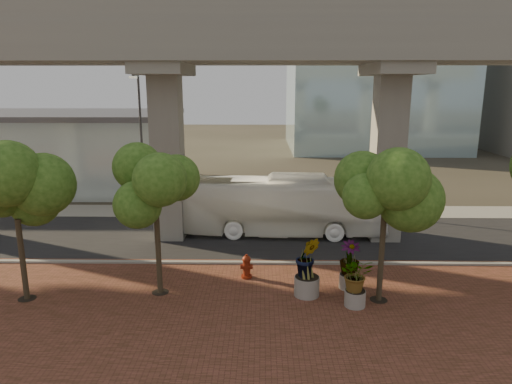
{
  "coord_description": "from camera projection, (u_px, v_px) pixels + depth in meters",
  "views": [
    {
      "loc": [
        -0.81,
        -22.71,
        8.45
      ],
      "look_at": [
        -1.14,
        0.5,
        3.04
      ],
      "focal_mm": 32.0,
      "sensor_mm": 36.0,
      "label": 1
    }
  ],
  "objects": [
    {
      "name": "far_sidewalk",
      "position": [
        274.0,
        211.0,
        31.31
      ],
      "size": [
        90.0,
        3.0,
        0.06
      ],
      "primitive_type": "cube",
      "color": "gray",
      "rests_on": "ground"
    },
    {
      "name": "street_tree_near_west",
      "position": [
        155.0,
        189.0,
        17.99
      ],
      "size": [
        3.7,
        3.7,
        6.12
      ],
      "color": "#433726",
      "rests_on": "ground"
    },
    {
      "name": "street_tree_near_east",
      "position": [
        386.0,
        185.0,
        17.24
      ],
      "size": [
        3.79,
        3.79,
        6.48
      ],
      "color": "#433726",
      "rests_on": "ground"
    },
    {
      "name": "street_tree_far_west",
      "position": [
        14.0,
        192.0,
        17.42
      ],
      "size": [
        3.76,
        3.76,
        6.17
      ],
      "color": "#433726",
      "rests_on": "ground"
    },
    {
      "name": "transit_viaduct",
      "position": [
        278.0,
        108.0,
        24.31
      ],
      "size": [
        72.0,
        5.6,
        12.4
      ],
      "color": "gray",
      "rests_on": "ground"
    },
    {
      "name": "brick_plaza",
      "position": [
        285.0,
        328.0,
        16.22
      ],
      "size": [
        70.0,
        13.0,
        0.06
      ],
      "primitive_type": "cube",
      "color": "brown",
      "rests_on": "ground"
    },
    {
      "name": "planter_left",
      "position": [
        307.0,
        260.0,
        18.4
      ],
      "size": [
        2.29,
        2.29,
        2.52
      ],
      "color": "gray",
      "rests_on": "ground"
    },
    {
      "name": "streetlamp_west",
      "position": [
        141.0,
        134.0,
        30.11
      ],
      "size": [
        0.45,
        1.32,
        9.13
      ],
      "color": "#313136",
      "rests_on": "ground"
    },
    {
      "name": "planter_front",
      "position": [
        356.0,
        277.0,
        17.56
      ],
      "size": [
        1.82,
        1.82,
        2.0
      ],
      "color": "gray",
      "rests_on": "ground"
    },
    {
      "name": "station_pavilion",
      "position": [
        39.0,
        148.0,
        39.14
      ],
      "size": [
        23.0,
        13.0,
        6.3
      ],
      "color": "silver",
      "rests_on": "ground"
    },
    {
      "name": "curb_strip",
      "position": [
        279.0,
        263.0,
        22.05
      ],
      "size": [
        70.0,
        0.25,
        0.16
      ],
      "primitive_type": "cube",
      "color": "gray",
      "rests_on": "ground"
    },
    {
      "name": "asphalt_road",
      "position": [
        276.0,
        238.0,
        25.96
      ],
      "size": [
        90.0,
        8.0,
        0.04
      ],
      "primitive_type": "cube",
      "color": "black",
      "rests_on": "ground"
    },
    {
      "name": "streetlamp_east",
      "position": [
        379.0,
        147.0,
        29.19
      ],
      "size": [
        0.39,
        1.14,
        7.89
      ],
      "color": "#2A2A2F",
      "rests_on": "ground"
    },
    {
      "name": "ground",
      "position": [
        278.0,
        250.0,
        24.02
      ],
      "size": [
        160.0,
        160.0,
        0.0
      ],
      "primitive_type": "plane",
      "color": "#332F25",
      "rests_on": "ground"
    },
    {
      "name": "planter_right",
      "position": [
        350.0,
        260.0,
        19.11
      ],
      "size": [
        1.95,
        1.95,
        2.09
      ],
      "color": "gray",
      "rests_on": "ground"
    },
    {
      "name": "fire_hydrant",
      "position": [
        247.0,
        266.0,
        20.35
      ],
      "size": [
        0.55,
        0.49,
        1.1
      ],
      "color": "maroon",
      "rests_on": "ground"
    },
    {
      "name": "transit_bus",
      "position": [
        277.0,
        206.0,
        26.3
      ],
      "size": [
        12.37,
        3.46,
        3.41
      ],
      "primitive_type": "imported",
      "rotation": [
        0.0,
        0.0,
        1.52
      ],
      "color": "white",
      "rests_on": "ground"
    }
  ]
}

